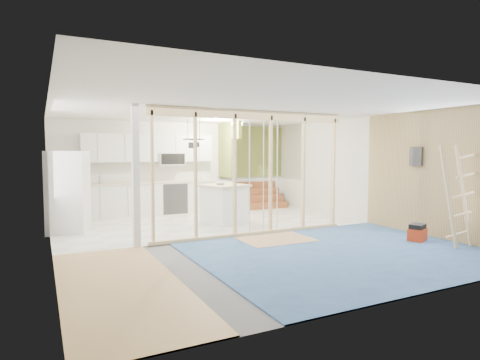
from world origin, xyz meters
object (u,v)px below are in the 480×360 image
fridge (69,192)px  ladder (458,196)px  toolbox (417,233)px  island (224,204)px

fridge → ladder: ladder is taller
fridge → ladder: 7.71m
toolbox → fridge: bearing=124.4°
fridge → island: size_ratio=1.44×
fridge → island: (3.47, -0.40, -0.41)m
fridge → ladder: (6.16, -4.64, 0.07)m
island → ladder: size_ratio=0.66×
toolbox → island: bearing=103.4°
fridge → toolbox: 7.21m
ladder → toolbox: bearing=117.0°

